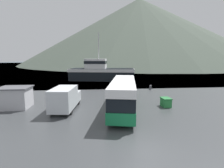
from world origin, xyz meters
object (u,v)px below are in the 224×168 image
object	(u,v)px
tour_bus	(123,94)
small_boat	(92,75)
storage_bin	(166,102)
dock_kiosk	(15,97)
fishing_boat	(101,72)
delivery_van	(65,98)

from	to	relation	value
tour_bus	small_boat	world-z (taller)	tour_bus
storage_bin	dock_kiosk	size ratio (longest dim) A/B	0.42
tour_bus	fishing_boat	world-z (taller)	fishing_boat
storage_bin	small_boat	size ratio (longest dim) A/B	0.21
storage_bin	small_boat	bearing A→B (deg)	105.51
fishing_boat	storage_bin	distance (m)	26.62
delivery_van	small_boat	xyz separation A→B (m)	(2.38, 34.24, -0.90)
tour_bus	dock_kiosk	xyz separation A→B (m)	(-12.44, 2.19, -0.65)
tour_bus	dock_kiosk	distance (m)	12.65
tour_bus	dock_kiosk	size ratio (longest dim) A/B	3.37
delivery_van	storage_bin	distance (m)	11.87
tour_bus	fishing_boat	size ratio (longest dim) A/B	0.68
delivery_van	fishing_boat	size ratio (longest dim) A/B	0.38
small_boat	tour_bus	bearing A→B (deg)	134.71
fishing_boat	small_boat	size ratio (longest dim) A/B	2.41
storage_bin	dock_kiosk	xyz separation A→B (m)	(-17.81, 1.19, 0.70)
fishing_boat	dock_kiosk	distance (m)	26.82
tour_bus	storage_bin	size ratio (longest dim) A/B	7.96
delivery_van	small_boat	world-z (taller)	delivery_van
storage_bin	dock_kiosk	bearing A→B (deg)	176.18
tour_bus	small_boat	bearing A→B (deg)	107.96
fishing_boat	small_boat	xyz separation A→B (m)	(-2.58, 8.42, -1.70)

